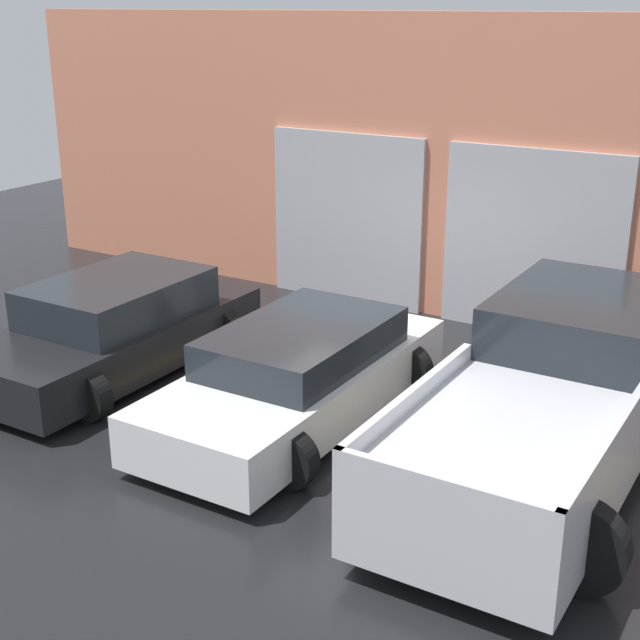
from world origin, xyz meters
TOP-DOWN VIEW (x-y plane):
  - ground_plane at (0.00, 0.00)m, footprint 28.00×28.00m
  - shophouse_building at (-0.00, 3.29)m, footprint 16.54×0.68m
  - pickup_truck at (2.90, -1.00)m, footprint 2.56×5.05m
  - sedan_white at (0.00, -1.24)m, footprint 2.16×4.45m
  - sedan_side at (-2.90, -1.24)m, footprint 2.20×4.22m
  - parking_stripe_far_left at (-4.36, -1.27)m, footprint 0.12×2.20m
  - parking_stripe_left at (-1.45, -1.27)m, footprint 0.12×2.20m
  - parking_stripe_centre at (1.45, -1.27)m, footprint 0.12×2.20m

SIDE VIEW (x-z plane):
  - ground_plane at x=0.00m, z-range 0.00..0.00m
  - parking_stripe_far_left at x=-4.36m, z-range 0.00..0.01m
  - parking_stripe_left at x=-1.45m, z-range 0.00..0.01m
  - parking_stripe_centre at x=1.45m, z-range 0.00..0.01m
  - sedan_white at x=0.00m, z-range -0.02..1.13m
  - sedan_side at x=-2.90m, z-range -0.04..1.22m
  - pickup_truck at x=2.90m, z-range -0.03..1.64m
  - shophouse_building at x=0.00m, z-range -0.02..4.55m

